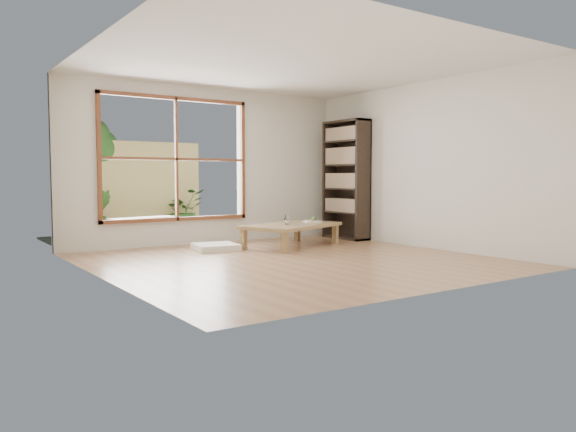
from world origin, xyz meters
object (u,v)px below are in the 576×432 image
object	(u,v)px
food_tray	(313,221)
garden_bench	(143,221)
bookshelf	(346,180)
low_table	(291,227)

from	to	relation	value
food_tray	garden_bench	distance (m)	3.01
bookshelf	food_tray	size ratio (longest dim) A/B	6.43
low_table	bookshelf	size ratio (longest dim) A/B	0.89
low_table	food_tray	world-z (taller)	food_tray
food_tray	bookshelf	bearing A→B (deg)	34.03
bookshelf	garden_bench	bearing A→B (deg)	149.55
food_tray	garden_bench	world-z (taller)	food_tray
bookshelf	food_tray	world-z (taller)	bookshelf
food_tray	garden_bench	bearing A→B (deg)	153.81
low_table	food_tray	xyz separation A→B (m)	(0.50, 0.11, 0.06)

